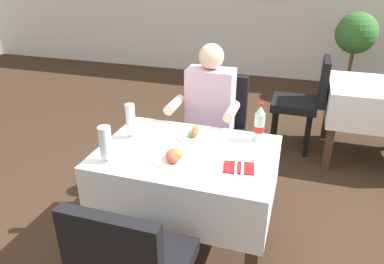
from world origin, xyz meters
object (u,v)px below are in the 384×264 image
at_px(main_dining_table, 187,176).
at_px(chair_far_diner_seat, 217,129).
at_px(beer_glass_left, 131,121).
at_px(napkin_cutlery_set, 239,167).
at_px(background_chair_left, 304,99).
at_px(background_dining_table, 383,105).
at_px(beer_glass_middle, 106,144).
at_px(potted_plant_corner, 354,45).
at_px(seated_diner_far, 208,116).
at_px(plate_far_diner, 194,134).
at_px(plate_near_camera, 173,157).
at_px(cola_bottle_primary, 259,124).

relative_size(main_dining_table, chair_far_diner_seat, 1.11).
height_order(beer_glass_left, napkin_cutlery_set, beer_glass_left).
bearing_deg(background_chair_left, background_dining_table, -0.00).
relative_size(beer_glass_left, beer_glass_middle, 1.06).
bearing_deg(beer_glass_middle, background_chair_left, 62.21).
bearing_deg(main_dining_table, napkin_cutlery_set, -17.75).
relative_size(beer_glass_left, potted_plant_corner, 0.19).
relative_size(seated_diner_far, plate_far_diner, 5.43).
height_order(chair_far_diner_seat, plate_near_camera, chair_far_diner_seat).
height_order(cola_bottle_primary, potted_plant_corner, potted_plant_corner).
height_order(main_dining_table, potted_plant_corner, potted_plant_corner).
relative_size(cola_bottle_primary, napkin_cutlery_set, 1.33).
bearing_deg(plate_far_diner, seated_diner_far, 93.75).
bearing_deg(background_chair_left, beer_glass_middle, -117.79).
bearing_deg(main_dining_table, chair_far_diner_seat, 90.00).
bearing_deg(plate_far_diner, main_dining_table, -85.63).
distance_m(plate_far_diner, background_dining_table, 2.09).
distance_m(plate_far_diner, napkin_cutlery_set, 0.47).
bearing_deg(seated_diner_far, potted_plant_corner, 66.28).
bearing_deg(plate_far_diner, background_dining_table, 48.14).
relative_size(main_dining_table, background_dining_table, 1.07).
bearing_deg(background_chair_left, potted_plant_corner, 72.64).
height_order(main_dining_table, beer_glass_left, beer_glass_left).
relative_size(seated_diner_far, beer_glass_middle, 5.80).
xyz_separation_m(plate_far_diner, background_chair_left, (0.68, 1.55, -0.22)).
relative_size(plate_far_diner, beer_glass_left, 1.01).
distance_m(seated_diner_far, beer_glass_middle, 1.00).
distance_m(main_dining_table, beer_glass_left, 0.50).
relative_size(plate_near_camera, napkin_cutlery_set, 1.24).
relative_size(background_chair_left, potted_plant_corner, 0.81).
bearing_deg(plate_far_diner, background_chair_left, 66.37).
relative_size(background_dining_table, background_chair_left, 1.03).
distance_m(plate_near_camera, napkin_cutlery_set, 0.38).
relative_size(beer_glass_middle, background_dining_table, 0.22).
bearing_deg(plate_near_camera, main_dining_table, 73.67).
height_order(main_dining_table, seated_diner_far, seated_diner_far).
height_order(plate_far_diner, potted_plant_corner, potted_plant_corner).
bearing_deg(plate_far_diner, beer_glass_middle, -129.64).
distance_m(main_dining_table, potted_plant_corner, 3.79).
relative_size(plate_near_camera, plate_far_diner, 1.05).
height_order(beer_glass_left, potted_plant_corner, potted_plant_corner).
height_order(napkin_cutlery_set, potted_plant_corner, potted_plant_corner).
relative_size(plate_near_camera, beer_glass_left, 1.06).
relative_size(beer_glass_middle, cola_bottle_primary, 0.84).
bearing_deg(plate_far_diner, potted_plant_corner, 69.71).
height_order(beer_glass_left, cola_bottle_primary, cola_bottle_primary).
distance_m(napkin_cutlery_set, potted_plant_corner, 3.80).
height_order(seated_diner_far, plate_near_camera, seated_diner_far).
bearing_deg(potted_plant_corner, napkin_cutlery_set, -103.64).
bearing_deg(plate_far_diner, beer_glass_left, -160.81).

